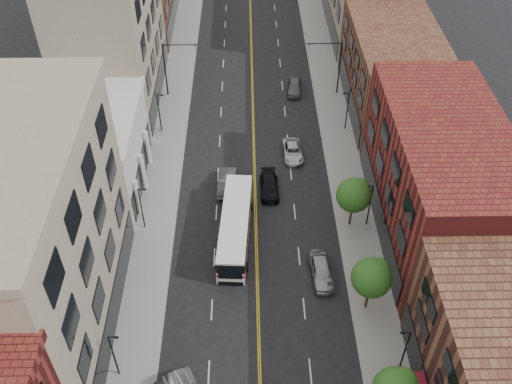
{
  "coord_description": "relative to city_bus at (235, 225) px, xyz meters",
  "views": [
    {
      "loc": [
        -0.72,
        -15.53,
        40.69
      ],
      "look_at": [
        0.0,
        23.56,
        5.0
      ],
      "focal_mm": 40.0,
      "sensor_mm": 36.0,
      "label": 1
    }
  ],
  "objects": [
    {
      "name": "car_lane_a",
      "position": [
        3.5,
        6.75,
        -1.08
      ],
      "size": [
        2.03,
        4.79,
        1.38
      ],
      "primitive_type": "imported",
      "rotation": [
        0.0,
        0.0,
        0.02
      ],
      "color": "black",
      "rests_on": "ground"
    },
    {
      "name": "sidewalk_left",
      "position": [
        -8.0,
        12.6,
        -1.69
      ],
      "size": [
        4.0,
        110.0,
        0.15
      ],
      "primitive_type": "cube",
      "color": "gray",
      "rests_on": "ground"
    },
    {
      "name": "bldg_r_mid",
      "position": [
        19.0,
        1.6,
        4.23
      ],
      "size": [
        10.0,
        22.0,
        12.0
      ],
      "primitive_type": "cube",
      "color": "maroon",
      "rests_on": "ground"
    },
    {
      "name": "lamp_r_3",
      "position": [
        12.95,
        17.6,
        1.2
      ],
      "size": [
        0.81,
        0.55,
        5.05
      ],
      "color": "black",
      "rests_on": "sidewalk_right"
    },
    {
      "name": "tree_r_2",
      "position": [
        11.39,
        -8.33,
        2.36
      ],
      "size": [
        3.4,
        3.4,
        5.59
      ],
      "color": "black",
      "rests_on": "sidewalk_right"
    },
    {
      "name": "car_lane_c",
      "position": [
        7.5,
        26.14,
        -1.01
      ],
      "size": [
        2.27,
        4.65,
        1.53
      ],
      "primitive_type": "imported",
      "rotation": [
        0.0,
        0.0,
        -0.11
      ],
      "color": "#55565B",
      "rests_on": "ground"
    },
    {
      "name": "tree_r_3",
      "position": [
        11.39,
        1.67,
        2.36
      ],
      "size": [
        3.4,
        3.4,
        5.59
      ],
      "color": "black",
      "rests_on": "sidewalk_right"
    },
    {
      "name": "bldg_l_white",
      "position": [
        -15.0,
        8.6,
        2.23
      ],
      "size": [
        10.0,
        14.0,
        8.0
      ],
      "primitive_type": "cube",
      "color": "silver",
      "rests_on": "ground"
    },
    {
      "name": "city_bus",
      "position": [
        0.0,
        0.0,
        0.0
      ],
      "size": [
        3.45,
        11.98,
        3.04
      ],
      "rotation": [
        0.0,
        0.0,
        -0.07
      ],
      "color": "white",
      "rests_on": "ground"
    },
    {
      "name": "car_lane_b",
      "position": [
        6.38,
        12.68,
        -1.12
      ],
      "size": [
        2.33,
        4.74,
        1.3
      ],
      "primitive_type": "imported",
      "rotation": [
        0.0,
        0.0,
        0.04
      ],
      "color": "silver",
      "rests_on": "ground"
    },
    {
      "name": "bldg_l_tanoffice",
      "position": [
        -15.0,
        -9.4,
        7.23
      ],
      "size": [
        10.0,
        22.0,
        18.0
      ],
      "primitive_type": "cube",
      "color": "gray",
      "rests_on": "ground"
    },
    {
      "name": "lamp_l_3",
      "position": [
        -8.95,
        17.6,
        1.2
      ],
      "size": [
        0.81,
        0.55,
        5.05
      ],
      "color": "black",
      "rests_on": "sidewalk_left"
    },
    {
      "name": "lamp_r_2",
      "position": [
        12.95,
        1.6,
        1.2
      ],
      "size": [
        0.81,
        0.55,
        5.05
      ],
      "color": "black",
      "rests_on": "sidewalk_right"
    },
    {
      "name": "bldg_l_far_a",
      "position": [
        -15.0,
        25.6,
        7.23
      ],
      "size": [
        10.0,
        20.0,
        18.0
      ],
      "primitive_type": "cube",
      "color": "gray",
      "rests_on": "ground"
    },
    {
      "name": "lamp_r_1",
      "position": [
        12.95,
        -14.4,
        1.2
      ],
      "size": [
        0.81,
        0.55,
        5.05
      ],
      "color": "black",
      "rests_on": "sidewalk_right"
    },
    {
      "name": "signal_mast_right",
      "position": [
        12.27,
        25.6,
        2.88
      ],
      "size": [
        4.49,
        0.18,
        7.2
      ],
      "color": "black",
      "rests_on": "sidewalk_right"
    },
    {
      "name": "lamp_l_2",
      "position": [
        -8.95,
        1.6,
        1.2
      ],
      "size": [
        0.81,
        0.55,
        5.05
      ],
      "color": "black",
      "rests_on": "sidewalk_left"
    },
    {
      "name": "lamp_l_1",
      "position": [
        -8.95,
        -14.4,
        1.2
      ],
      "size": [
        0.81,
        0.55,
        5.05
      ],
      "color": "black",
      "rests_on": "sidewalk_left"
    },
    {
      "name": "car_parked_far",
      "position": [
        7.8,
        -4.93,
        -0.96
      ],
      "size": [
        2.28,
        4.91,
        1.63
      ],
      "primitive_type": "imported",
      "rotation": [
        0.0,
        0.0,
        0.08
      ],
      "color": "#95969C",
      "rests_on": "ground"
    },
    {
      "name": "bldg_r_far_a",
      "position": [
        19.0,
        22.6,
        3.23
      ],
      "size": [
        10.0,
        20.0,
        10.0
      ],
      "primitive_type": "cube",
      "color": "brown",
      "rests_on": "ground"
    },
    {
      "name": "sidewalk_right",
      "position": [
        12.0,
        12.6,
        -1.69
      ],
      "size": [
        4.0,
        110.0,
        0.15
      ],
      "primitive_type": "cube",
      "color": "gray",
      "rests_on": "ground"
    },
    {
      "name": "signal_mast_left",
      "position": [
        -8.27,
        25.6,
        2.88
      ],
      "size": [
        4.49,
        0.18,
        7.2
      ],
      "color": "black",
      "rests_on": "sidewalk_left"
    },
    {
      "name": "car_lane_behind",
      "position": [
        -0.96,
        7.37,
        -0.96
      ],
      "size": [
        2.01,
        5.03,
        1.63
      ],
      "primitive_type": "imported",
      "rotation": [
        0.0,
        0.0,
        3.08
      ],
      "color": "#4F5055",
      "rests_on": "ground"
    }
  ]
}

